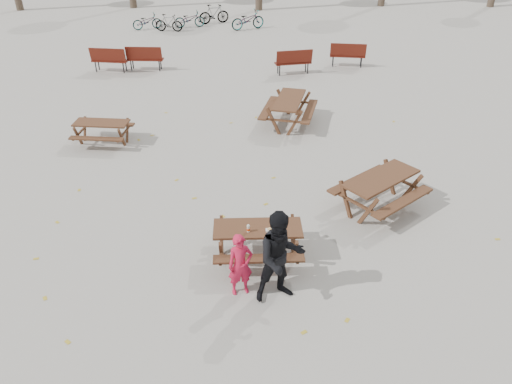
{
  "coord_description": "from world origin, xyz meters",
  "views": [
    {
      "loc": [
        -0.32,
        -8.21,
        6.67
      ],
      "look_at": [
        0.0,
        1.0,
        1.0
      ],
      "focal_mm": 35.0,
      "sensor_mm": 36.0,
      "label": 1
    }
  ],
  "objects_px": {
    "food_tray": "(270,230)",
    "picnic_table_east": "(379,193)",
    "picnic_table_north": "(103,133)",
    "picnic_table_far": "(289,112)",
    "soda_bottle": "(248,229)",
    "main_picnic_table": "(258,235)",
    "child": "(240,265)",
    "adult": "(281,257)"
  },
  "relations": [
    {
      "from": "adult",
      "to": "picnic_table_far",
      "type": "height_order",
      "value": "adult"
    },
    {
      "from": "soda_bottle",
      "to": "picnic_table_north",
      "type": "relative_size",
      "value": 0.11
    },
    {
      "from": "picnic_table_far",
      "to": "food_tray",
      "type": "bearing_deg",
      "value": -172.98
    },
    {
      "from": "main_picnic_table",
      "to": "soda_bottle",
      "type": "bearing_deg",
      "value": -143.54
    },
    {
      "from": "food_tray",
      "to": "soda_bottle",
      "type": "relative_size",
      "value": 1.06
    },
    {
      "from": "main_picnic_table",
      "to": "picnic_table_north",
      "type": "height_order",
      "value": "main_picnic_table"
    },
    {
      "from": "food_tray",
      "to": "picnic_table_east",
      "type": "height_order",
      "value": "picnic_table_east"
    },
    {
      "from": "main_picnic_table",
      "to": "picnic_table_north",
      "type": "distance_m",
      "value": 7.17
    },
    {
      "from": "main_picnic_table",
      "to": "food_tray",
      "type": "bearing_deg",
      "value": -29.76
    },
    {
      "from": "picnic_table_east",
      "to": "picnic_table_far",
      "type": "distance_m",
      "value": 5.34
    },
    {
      "from": "picnic_table_east",
      "to": "picnic_table_far",
      "type": "height_order",
      "value": "picnic_table_far"
    },
    {
      "from": "picnic_table_far",
      "to": "picnic_table_east",
      "type": "bearing_deg",
      "value": -145.99
    },
    {
      "from": "main_picnic_table",
      "to": "child",
      "type": "relative_size",
      "value": 1.37
    },
    {
      "from": "soda_bottle",
      "to": "child",
      "type": "height_order",
      "value": "child"
    },
    {
      "from": "adult",
      "to": "picnic_table_east",
      "type": "height_order",
      "value": "adult"
    },
    {
      "from": "main_picnic_table",
      "to": "soda_bottle",
      "type": "distance_m",
      "value": 0.35
    },
    {
      "from": "child",
      "to": "picnic_table_north",
      "type": "xyz_separation_m",
      "value": [
        -4.08,
        6.65,
        -0.31
      ]
    },
    {
      "from": "food_tray",
      "to": "soda_bottle",
      "type": "distance_m",
      "value": 0.44
    },
    {
      "from": "food_tray",
      "to": "soda_bottle",
      "type": "xyz_separation_m",
      "value": [
        -0.44,
        -0.0,
        0.05
      ]
    },
    {
      "from": "picnic_table_east",
      "to": "soda_bottle",
      "type": "bearing_deg",
      "value": 173.62
    },
    {
      "from": "soda_bottle",
      "to": "picnic_table_far",
      "type": "distance_m",
      "value": 7.16
    },
    {
      "from": "child",
      "to": "picnic_table_north",
      "type": "height_order",
      "value": "child"
    },
    {
      "from": "main_picnic_table",
      "to": "adult",
      "type": "xyz_separation_m",
      "value": [
        0.37,
        -1.18,
        0.36
      ]
    },
    {
      "from": "food_tray",
      "to": "picnic_table_far",
      "type": "bearing_deg",
      "value": 81.7
    },
    {
      "from": "child",
      "to": "picnic_table_east",
      "type": "xyz_separation_m",
      "value": [
        3.34,
        2.82,
        -0.23
      ]
    },
    {
      "from": "main_picnic_table",
      "to": "adult",
      "type": "height_order",
      "value": "adult"
    },
    {
      "from": "picnic_table_north",
      "to": "picnic_table_far",
      "type": "relative_size",
      "value": 0.8
    },
    {
      "from": "soda_bottle",
      "to": "picnic_table_east",
      "type": "xyz_separation_m",
      "value": [
        3.17,
        1.94,
        -0.42
      ]
    },
    {
      "from": "picnic_table_north",
      "to": "child",
      "type": "bearing_deg",
      "value": -51.38
    },
    {
      "from": "main_picnic_table",
      "to": "picnic_table_far",
      "type": "distance_m",
      "value": 6.97
    },
    {
      "from": "main_picnic_table",
      "to": "picnic_table_east",
      "type": "xyz_separation_m",
      "value": [
        2.98,
        1.79,
        -0.16
      ]
    },
    {
      "from": "soda_bottle",
      "to": "picnic_table_far",
      "type": "bearing_deg",
      "value": 78.22
    },
    {
      "from": "food_tray",
      "to": "picnic_table_east",
      "type": "relative_size",
      "value": 0.09
    },
    {
      "from": "food_tray",
      "to": "picnic_table_east",
      "type": "bearing_deg",
      "value": 35.28
    },
    {
      "from": "food_tray",
      "to": "child",
      "type": "xyz_separation_m",
      "value": [
        -0.61,
        -0.88,
        -0.14
      ]
    },
    {
      "from": "food_tray",
      "to": "child",
      "type": "relative_size",
      "value": 0.14
    },
    {
      "from": "soda_bottle",
      "to": "picnic_table_far",
      "type": "relative_size",
      "value": 0.08
    },
    {
      "from": "adult",
      "to": "main_picnic_table",
      "type": "bearing_deg",
      "value": 93.06
    },
    {
      "from": "soda_bottle",
      "to": "adult",
      "type": "relative_size",
      "value": 0.09
    },
    {
      "from": "main_picnic_table",
      "to": "food_tray",
      "type": "xyz_separation_m",
      "value": [
        0.25,
        -0.14,
        0.21
      ]
    },
    {
      "from": "picnic_table_north",
      "to": "picnic_table_far",
      "type": "xyz_separation_m",
      "value": [
        5.71,
        1.23,
        0.09
      ]
    },
    {
      "from": "picnic_table_east",
      "to": "picnic_table_far",
      "type": "xyz_separation_m",
      "value": [
        -1.71,
        5.06,
        0.01
      ]
    }
  ]
}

